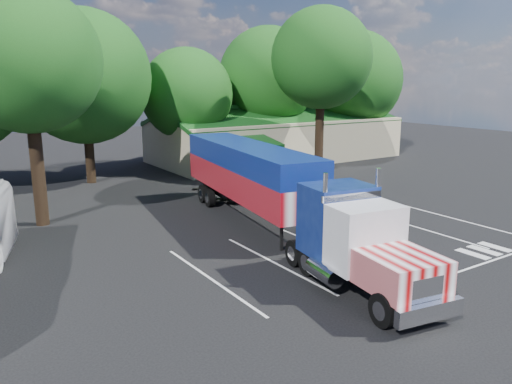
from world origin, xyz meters
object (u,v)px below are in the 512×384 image
woman (397,220)px  silver_sedan (217,166)px  bicycle (219,186)px  semi_truck (270,185)px

woman → silver_sedan: 20.01m
woman → bicycle: bearing=-0.3°
bicycle → silver_sedan: size_ratio=0.40×
bicycle → silver_sedan: silver_sedan is taller
bicycle → silver_sedan: 6.80m
woman → silver_sedan: bearing=-12.7°
bicycle → silver_sedan: bearing=42.7°
silver_sedan → woman: bearing=-162.0°
semi_truck → bicycle: semi_truck is taller
silver_sedan → bicycle: bearing=171.3°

